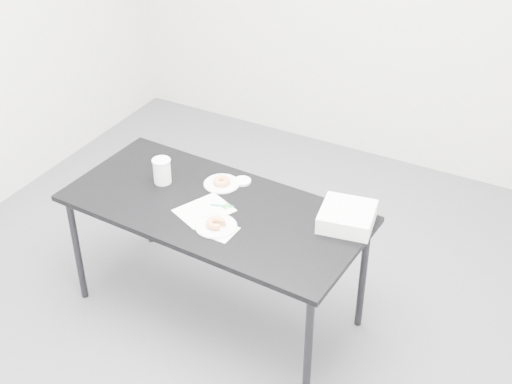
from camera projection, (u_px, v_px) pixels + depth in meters
The scene contains 13 objects.
floor at pixel (236, 296), 4.33m from camera, with size 4.00×4.00×0.00m, color #4B4B50.
table at pixel (215, 215), 3.85m from camera, with size 1.68×0.85×0.75m.
scorecard at pixel (204, 210), 3.78m from camera, with size 0.22×0.28×0.00m, color white.
logo_patch at pixel (226, 206), 3.81m from camera, with size 0.04×0.04×0.00m, color green.
pen at pixel (222, 206), 3.81m from camera, with size 0.01×0.01×0.13m, color #0D9870.
napkin at pixel (220, 231), 3.63m from camera, with size 0.15×0.15×0.00m, color white.
plate_near at pixel (216, 226), 3.66m from camera, with size 0.22×0.22×0.01m, color silver.
donut_near at pixel (216, 223), 3.65m from camera, with size 0.10×0.10×0.03m, color #D58243.
plate_far at pixel (222, 184), 4.00m from camera, with size 0.20×0.20×0.01m, color silver.
donut_far at pixel (222, 181), 3.99m from camera, with size 0.10×0.10×0.03m, color #D58243.
coffee_cup at pixel (162, 171), 3.98m from camera, with size 0.10×0.10×0.15m, color silver.
cup_lid at pixel (242, 181), 4.01m from camera, with size 0.10×0.10×0.01m, color white.
bakery_box at pixel (347, 217), 3.66m from camera, with size 0.27×0.27×0.09m, color white.
Camera 1 is at (1.65, -2.79, 2.94)m, focal length 50.00 mm.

